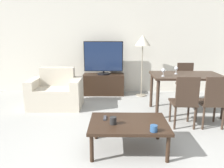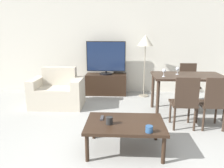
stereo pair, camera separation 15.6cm
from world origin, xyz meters
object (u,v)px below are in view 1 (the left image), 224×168
dining_table (186,79)px  tv (103,58)px  wine_glass_center (176,69)px  cup_white_near (113,121)px  cup_colored_far (154,128)px  wine_glass_left (163,71)px  tv_stand (104,84)px  armchair (56,93)px  dining_chair_near (185,100)px  dining_chair_near_right (213,100)px  coffee_table (128,125)px  remote_primary (105,118)px  floor_lamp (143,43)px  dining_chair_far (186,81)px

dining_table → tv: bearing=141.6°
wine_glass_center → cup_white_near: bearing=-128.2°
cup_colored_far → wine_glass_left: bearing=74.5°
tv_stand → cup_white_near: (0.26, -2.84, 0.19)m
armchair → dining_chair_near: dining_chair_near is taller
cup_colored_far → wine_glass_center: size_ratio=0.62×
armchair → dining_chair_near_right: bearing=-19.6°
wine_glass_left → dining_table: bearing=20.2°
coffee_table → wine_glass_left: (0.71, 1.26, 0.52)m
dining_table → remote_primary: (-1.53, -1.32, -0.27)m
wine_glass_left → cup_colored_far: bearing=-105.5°
dining_chair_near → cup_colored_far: bearing=-124.2°
armchair → remote_primary: 1.98m
dining_chair_near → floor_lamp: bearing=104.4°
wine_glass_center → dining_chair_far: bearing=57.4°
armchair → tv: 1.54m
remote_primary → dining_chair_near: bearing=25.2°
cup_white_near → wine_glass_center: 2.02m
tv → wine_glass_center: size_ratio=6.74×
dining_chair_far → dining_chair_near_right: size_ratio=1.00×
dining_table → cup_colored_far: 1.96m
coffee_table → floor_lamp: (0.49, 2.61, 0.97)m
tv → cup_colored_far: bearing=-76.0°
tv_stand → dining_chair_near_right: (1.91, -2.04, 0.23)m
tv_stand → armchair: bearing=-133.6°
tv → coffee_table: bearing=-80.3°
coffee_table → dining_chair_far: (1.44, 2.15, 0.13)m
dining_table → remote_primary: size_ratio=8.87×
armchair → dining_table: (2.65, -0.31, 0.37)m
cup_white_near → cup_colored_far: (0.49, -0.21, -0.01)m
dining_chair_far → wine_glass_center: (-0.43, -0.66, 0.39)m
dining_table → cup_white_near: size_ratio=13.49×
cup_colored_far → wine_glass_center: (0.73, 1.76, 0.44)m
cup_colored_far → dining_chair_near_right: bearing=41.2°
armchair → tv_stand: bearing=46.4°
tv_stand → coffee_table: (0.47, -2.77, 0.10)m
tv → dining_table: (1.68, -1.33, -0.26)m
armchair → dining_chair_near: bearing=-23.0°
tv → cup_white_near: tv is taller
dining_table → cup_white_near: 2.08m
dining_table → remote_primary: dining_table is taller
dining_chair_near_right → cup_white_near: (-1.65, -0.79, -0.04)m
dining_chair_far → cup_colored_far: bearing=-115.4°
dining_chair_near_right → remote_primary: 1.87m
tv → dining_chair_near_right: 2.83m
tv_stand → wine_glass_left: wine_glass_left is taller
coffee_table → tv: bearing=99.7°
tv_stand → cup_white_near: 2.86m
armchair → tv: (0.97, 1.02, 0.64)m
dining_chair_near_right → armchair: bearing=160.4°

